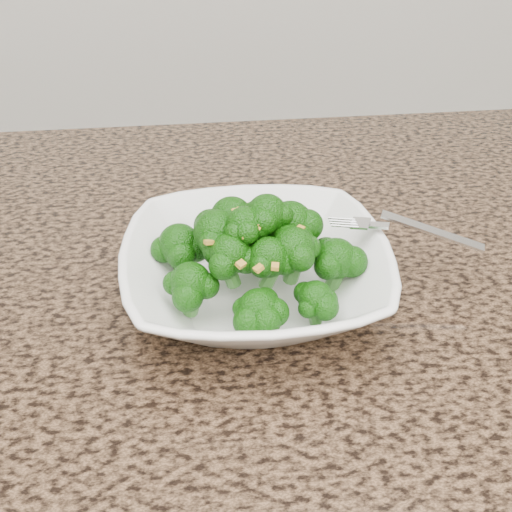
{
  "coord_description": "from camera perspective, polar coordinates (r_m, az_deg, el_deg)",
  "views": [
    {
      "loc": [
        0.08,
        -0.12,
        1.28
      ],
      "look_at": [
        0.14,
        0.37,
        0.95
      ],
      "focal_mm": 45.0,
      "sensor_mm": 36.0,
      "label": 1
    }
  ],
  "objects": [
    {
      "name": "bowl",
      "position": [
        0.6,
        -0.0,
        -1.55
      ],
      "size": [
        0.25,
        0.25,
        0.06
      ],
      "primitive_type": "imported",
      "rotation": [
        0.0,
        0.0,
        -0.02
      ],
      "color": "white",
      "rests_on": "granite_counter"
    },
    {
      "name": "fork",
      "position": [
        0.61,
        11.13,
        2.67
      ],
      "size": [
        0.16,
        0.09,
        0.01
      ],
      "primitive_type": null,
      "rotation": [
        0.0,
        0.0,
        -0.42
      ],
      "color": "silver",
      "rests_on": "bowl"
    },
    {
      "name": "garlic_topping",
      "position": [
        0.55,
        0.0,
        7.5
      ],
      "size": [
        0.13,
        0.13,
        0.01
      ],
      "primitive_type": null,
      "color": "gold",
      "rests_on": "broccoli_pile"
    },
    {
      "name": "granite_counter",
      "position": [
        0.58,
        -13.11,
        -10.21
      ],
      "size": [
        1.64,
        1.04,
        0.03
      ],
      "primitive_type": "cube",
      "color": "brown",
      "rests_on": "cabinet"
    },
    {
      "name": "broccoli_pile",
      "position": [
        0.56,
        0.0,
        3.96
      ],
      "size": [
        0.22,
        0.22,
        0.07
      ],
      "primitive_type": null,
      "color": "#135209",
      "rests_on": "bowl"
    }
  ]
}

